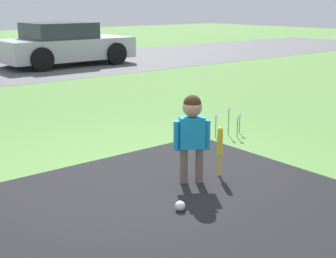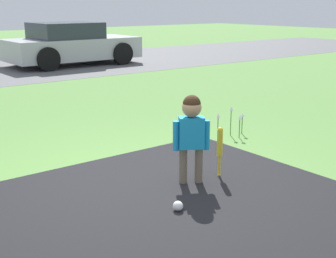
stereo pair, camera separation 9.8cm
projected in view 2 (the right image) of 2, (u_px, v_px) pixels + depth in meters
ground_plane at (131, 187)px, 4.88m from camera, size 60.00×60.00×0.00m
child at (191, 127)px, 4.85m from camera, size 0.34×0.26×0.95m
baseball_bat at (220, 145)px, 5.10m from camera, size 0.06×0.06×0.57m
sports_ball at (178, 206)px, 4.32m from camera, size 0.10×0.10×0.10m
parked_car at (71, 45)px, 14.50m from camera, size 4.01×2.10×1.30m
flower_bed at (233, 116)px, 6.70m from camera, size 0.48×0.26×0.43m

